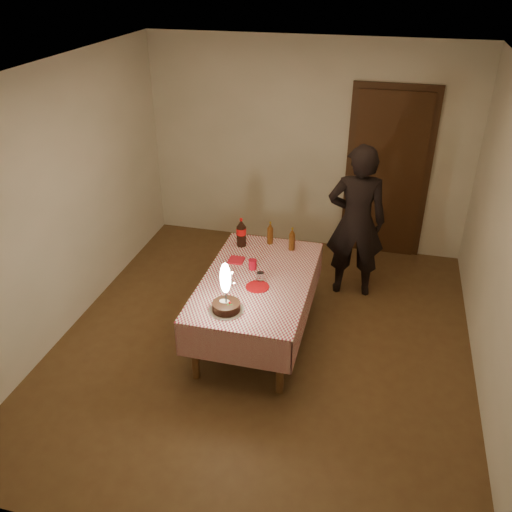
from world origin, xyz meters
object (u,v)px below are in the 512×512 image
Objects in this scene: dining_table at (257,287)px; photographer at (356,222)px; clear_cup at (260,277)px; amber_bottle_right at (292,240)px; red_plate at (257,287)px; cola_bottle at (241,233)px; birthday_cake at (226,297)px; amber_bottle_left at (270,233)px; red_cup at (253,264)px.

photographer reaches higher than dining_table.
dining_table is at bearing -127.54° from photographer.
photographer reaches higher than clear_cup.
photographer is (0.62, 0.43, 0.08)m from amber_bottle_right.
red_plate is 0.85m from cola_bottle.
birthday_cake is 1.27m from amber_bottle_right.
cola_bottle is (-0.36, 0.64, 0.11)m from clear_cup.
photographer is at bearing 54.54° from clear_cup.
clear_cup reaches higher than dining_table.
clear_cup reaches higher than red_plate.
birthday_cake is at bearing -107.46° from clear_cup.
birthday_cake is 1.91m from photographer.
amber_bottle_right is at bearing 75.84° from clear_cup.
amber_bottle_left reaches higher than dining_table.
birthday_cake is at bearing -93.48° from red_cup.
dining_table is at bearing 76.93° from birthday_cake.
amber_bottle_left is (0.09, 1.30, -0.02)m from birthday_cake.
red_plate is 2.20× the size of red_cup.
dining_table is at bearing -61.62° from red_cup.
amber_bottle_right is (0.17, 0.79, 0.11)m from red_plate.
photographer is (0.87, 0.35, 0.08)m from amber_bottle_left.
red_cup is 0.39× the size of amber_bottle_right.
birthday_cake is 4.74× the size of red_cup.
birthday_cake is 1.86× the size of amber_bottle_right.
cola_bottle is 0.54m from amber_bottle_right.
red_plate is (0.17, 0.43, -0.13)m from birthday_cake.
birthday_cake is at bearing -80.78° from cola_bottle.
cola_bottle is 1.25× the size of amber_bottle_left.
cola_bottle is at bearing 99.22° from birthday_cake.
cola_bottle is at bearing 118.24° from red_cup.
photographer is (0.79, 1.22, 0.19)m from red_plate.
birthday_cake is 1.20m from cola_bottle.
amber_bottle_right reaches higher than red_plate.
red_cup is at bearing 118.38° from dining_table.
clear_cup is at bearing -41.38° from dining_table.
red_cup is at bearing 122.59° from clear_cup.
cola_bottle is (-0.33, 0.60, 0.25)m from dining_table.
amber_bottle_left is at bearing 162.48° from amber_bottle_right.
amber_bottle_right is (0.34, 1.22, -0.02)m from birthday_cake.
photographer is at bearing 52.46° from dining_table.
birthday_cake is 0.75m from red_cup.
dining_table is 17.20× the size of red_cup.
dining_table is 5.42× the size of cola_bottle.
dining_table is 7.82× the size of red_plate.
red_plate is at bearing -122.83° from photographer.
dining_table is 0.23m from red_cup.
cola_bottle is at bearing -157.75° from photographer.
clear_cup is at bearing -84.05° from amber_bottle_left.
birthday_cake reaches higher than dining_table.
photographer reaches higher than cola_bottle.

